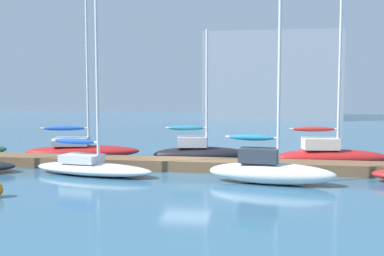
{
  "coord_description": "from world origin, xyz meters",
  "views": [
    {
      "loc": [
        4.27,
        -23.79,
        4.18
      ],
      "look_at": [
        0.0,
        2.0,
        2.0
      ],
      "focal_mm": 44.04,
      "sensor_mm": 36.0,
      "label": 1
    }
  ],
  "objects_px": {
    "sailboat_5": "(269,169)",
    "harbor_building_distant": "(271,77)",
    "sailboat_3": "(91,165)",
    "sailboat_6": "(330,154)",
    "sailboat_2": "(81,148)",
    "sailboat_4": "(200,152)"
  },
  "relations": [
    {
      "from": "sailboat_5",
      "to": "harbor_building_distant",
      "type": "distance_m",
      "value": 48.37
    },
    {
      "from": "sailboat_3",
      "to": "sailboat_5",
      "type": "bearing_deg",
      "value": 5.23
    },
    {
      "from": "sailboat_6",
      "to": "harbor_building_distant",
      "type": "relative_size",
      "value": 0.58
    },
    {
      "from": "sailboat_2",
      "to": "sailboat_5",
      "type": "distance_m",
      "value": 12.93
    },
    {
      "from": "sailboat_3",
      "to": "sailboat_4",
      "type": "distance_m",
      "value": 6.69
    },
    {
      "from": "sailboat_2",
      "to": "sailboat_6",
      "type": "relative_size",
      "value": 1.02
    },
    {
      "from": "sailboat_4",
      "to": "sailboat_6",
      "type": "distance_m",
      "value": 7.13
    },
    {
      "from": "sailboat_2",
      "to": "harbor_building_distant",
      "type": "bearing_deg",
      "value": 61.99
    },
    {
      "from": "sailboat_3",
      "to": "sailboat_5",
      "type": "height_order",
      "value": "sailboat_5"
    },
    {
      "from": "sailboat_5",
      "to": "harbor_building_distant",
      "type": "bearing_deg",
      "value": 97.2
    },
    {
      "from": "sailboat_3",
      "to": "sailboat_2",
      "type": "bearing_deg",
      "value": 127.07
    },
    {
      "from": "harbor_building_distant",
      "to": "sailboat_2",
      "type": "bearing_deg",
      "value": -105.32
    },
    {
      "from": "sailboat_2",
      "to": "sailboat_4",
      "type": "xyz_separation_m",
      "value": [
        7.44,
        -0.67,
        0.05
      ]
    },
    {
      "from": "sailboat_2",
      "to": "sailboat_4",
      "type": "relative_size",
      "value": 1.45
    },
    {
      "from": "harbor_building_distant",
      "to": "sailboat_4",
      "type": "bearing_deg",
      "value": -95.42
    },
    {
      "from": "sailboat_5",
      "to": "sailboat_2",
      "type": "bearing_deg",
      "value": 158.64
    },
    {
      "from": "sailboat_6",
      "to": "harbor_building_distant",
      "type": "height_order",
      "value": "harbor_building_distant"
    },
    {
      "from": "sailboat_4",
      "to": "sailboat_5",
      "type": "height_order",
      "value": "sailboat_5"
    },
    {
      "from": "sailboat_5",
      "to": "sailboat_4",
      "type": "bearing_deg",
      "value": 132.5
    },
    {
      "from": "sailboat_6",
      "to": "harbor_building_distant",
      "type": "bearing_deg",
      "value": 87.15
    },
    {
      "from": "sailboat_2",
      "to": "sailboat_3",
      "type": "bearing_deg",
      "value": -75.79
    },
    {
      "from": "harbor_building_distant",
      "to": "sailboat_3",
      "type": "bearing_deg",
      "value": -100.41
    }
  ]
}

